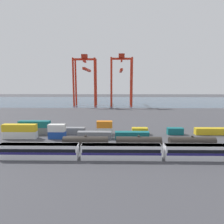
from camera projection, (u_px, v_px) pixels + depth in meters
ground_plane at (109, 117)px, 110.52m from camera, size 420.00×420.00×0.00m
harbour_water at (112, 101)px, 204.71m from camera, size 400.00×110.00×0.01m
passenger_train at (121, 151)px, 50.82m from camera, size 64.90×3.14×3.90m
freight_tank_row at (139, 143)px, 57.93m from camera, size 45.64×2.86×4.32m
shipping_container_0 at (20, 135)px, 69.49m from camera, size 12.10×2.44×2.60m
shipping_container_1 at (20, 128)px, 69.08m from camera, size 12.10×2.44×2.60m
shipping_container_2 at (57, 135)px, 69.28m from camera, size 6.04×2.44×2.60m
shipping_container_3 at (57, 128)px, 68.88m from camera, size 6.04×2.44×2.60m
shipping_container_4 at (94, 135)px, 69.08m from camera, size 12.10×2.44×2.60m
shipping_container_5 at (132, 135)px, 68.87m from camera, size 12.10×2.44×2.60m
shipping_container_6 at (35, 131)px, 75.45m from camera, size 12.10×2.44×2.60m
shipping_container_7 at (34, 124)px, 75.05m from camera, size 12.10×2.44×2.60m
shipping_container_8 at (70, 131)px, 75.24m from camera, size 12.10×2.44×2.60m
shipping_container_9 at (105, 131)px, 75.03m from camera, size 6.04×2.44×2.60m
shipping_container_10 at (105, 124)px, 74.63m from camera, size 6.04×2.44×2.60m
shipping_container_11 at (140, 131)px, 74.83m from camera, size 6.04×2.44×2.60m
shipping_container_12 at (175, 131)px, 74.62m from camera, size 6.04×2.44×2.60m
shipping_container_13 at (211, 131)px, 74.41m from camera, size 12.10×2.44×2.60m
gantry_crane_west at (86, 75)px, 164.45m from camera, size 19.16×41.08×42.71m
gantry_crane_central at (121, 75)px, 163.07m from camera, size 18.36×35.03×43.11m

